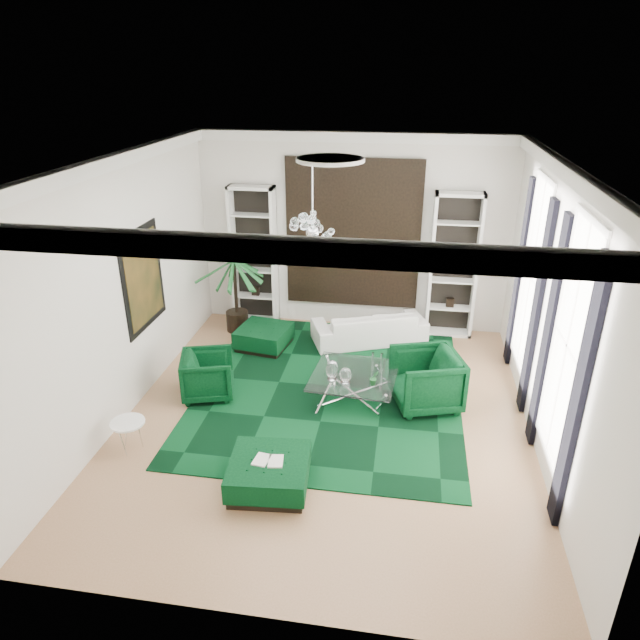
% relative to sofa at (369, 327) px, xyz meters
% --- Properties ---
extents(floor, '(6.00, 7.00, 0.02)m').
position_rel_sofa_xyz_m(floor, '(-0.44, -2.70, -0.32)').
color(floor, tan).
rests_on(floor, ground).
extents(ceiling, '(6.00, 7.00, 0.02)m').
position_rel_sofa_xyz_m(ceiling, '(-0.44, -2.70, 3.50)').
color(ceiling, white).
rests_on(ceiling, ground).
extents(wall_back, '(6.00, 0.02, 3.80)m').
position_rel_sofa_xyz_m(wall_back, '(-0.44, 0.81, 1.59)').
color(wall_back, silver).
rests_on(wall_back, ground).
extents(wall_front, '(6.00, 0.02, 3.80)m').
position_rel_sofa_xyz_m(wall_front, '(-0.44, -6.21, 1.59)').
color(wall_front, silver).
rests_on(wall_front, ground).
extents(wall_left, '(0.02, 7.00, 3.80)m').
position_rel_sofa_xyz_m(wall_left, '(-3.45, -2.70, 1.59)').
color(wall_left, silver).
rests_on(wall_left, ground).
extents(wall_right, '(0.02, 7.00, 3.80)m').
position_rel_sofa_xyz_m(wall_right, '(2.57, -2.70, 1.59)').
color(wall_right, silver).
rests_on(wall_right, ground).
extents(crown_molding, '(6.00, 7.00, 0.18)m').
position_rel_sofa_xyz_m(crown_molding, '(-0.44, -2.70, 3.39)').
color(crown_molding, white).
rests_on(crown_molding, ceiling).
extents(ceiling_medallion, '(0.90, 0.90, 0.05)m').
position_rel_sofa_xyz_m(ceiling_medallion, '(-0.44, -2.40, 3.46)').
color(ceiling_medallion, white).
rests_on(ceiling_medallion, ceiling).
extents(tapestry, '(2.50, 0.06, 2.80)m').
position_rel_sofa_xyz_m(tapestry, '(-0.44, 0.76, 1.59)').
color(tapestry, black).
rests_on(tapestry, wall_back).
extents(shelving_left, '(0.90, 0.38, 2.80)m').
position_rel_sofa_xyz_m(shelving_left, '(-2.39, 0.61, 1.09)').
color(shelving_left, white).
rests_on(shelving_left, floor).
extents(shelving_right, '(0.90, 0.38, 2.80)m').
position_rel_sofa_xyz_m(shelving_right, '(1.51, 0.61, 1.09)').
color(shelving_right, white).
rests_on(shelving_right, floor).
extents(painting, '(0.04, 1.30, 1.60)m').
position_rel_sofa_xyz_m(painting, '(-3.41, -2.10, 1.54)').
color(painting, black).
rests_on(painting, wall_left).
extents(window_near, '(0.03, 1.10, 2.90)m').
position_rel_sofa_xyz_m(window_near, '(2.55, -3.60, 1.59)').
color(window_near, white).
rests_on(window_near, wall_right).
extents(curtain_near_a, '(0.07, 0.30, 3.25)m').
position_rel_sofa_xyz_m(curtain_near_a, '(2.52, -4.38, 1.34)').
color(curtain_near_a, black).
rests_on(curtain_near_a, floor).
extents(curtain_near_b, '(0.07, 0.30, 3.25)m').
position_rel_sofa_xyz_m(curtain_near_b, '(2.52, -2.82, 1.34)').
color(curtain_near_b, black).
rests_on(curtain_near_b, floor).
extents(window_far, '(0.03, 1.10, 2.90)m').
position_rel_sofa_xyz_m(window_far, '(2.55, -1.20, 1.59)').
color(window_far, white).
rests_on(window_far, wall_right).
extents(curtain_far_a, '(0.07, 0.30, 3.25)m').
position_rel_sofa_xyz_m(curtain_far_a, '(2.52, -1.98, 1.34)').
color(curtain_far_a, black).
rests_on(curtain_far_a, floor).
extents(curtain_far_b, '(0.07, 0.30, 3.25)m').
position_rel_sofa_xyz_m(curtain_far_b, '(2.52, -0.42, 1.34)').
color(curtain_far_b, black).
rests_on(curtain_far_b, floor).
extents(rug, '(4.20, 5.00, 0.02)m').
position_rel_sofa_xyz_m(rug, '(-0.50, -1.83, -0.30)').
color(rug, black).
rests_on(rug, floor).
extents(sofa, '(2.29, 1.57, 0.62)m').
position_rel_sofa_xyz_m(sofa, '(0.00, 0.00, 0.00)').
color(sofa, white).
rests_on(sofa, floor).
extents(armchair_left, '(0.99, 0.98, 0.73)m').
position_rel_sofa_xyz_m(armchair_left, '(-2.40, -2.36, 0.06)').
color(armchair_left, black).
rests_on(armchair_left, floor).
extents(armchair_right, '(1.23, 1.21, 0.90)m').
position_rel_sofa_xyz_m(armchair_right, '(1.03, -2.12, 0.14)').
color(armchair_right, black).
rests_on(armchair_right, floor).
extents(coffee_table, '(1.41, 1.41, 0.45)m').
position_rel_sofa_xyz_m(coffee_table, '(-0.07, -2.13, -0.09)').
color(coffee_table, white).
rests_on(coffee_table, floor).
extents(ottoman_side, '(1.04, 1.04, 0.40)m').
position_rel_sofa_xyz_m(ottoman_side, '(-1.94, -0.55, -0.11)').
color(ottoman_side, black).
rests_on(ottoman_side, floor).
extents(ottoman_front, '(1.06, 1.06, 0.39)m').
position_rel_sofa_xyz_m(ottoman_front, '(-0.91, -4.35, -0.12)').
color(ottoman_front, black).
rests_on(ottoman_front, floor).
extents(book, '(0.38, 0.25, 0.03)m').
position_rel_sofa_xyz_m(book, '(-0.91, -4.35, 0.09)').
color(book, white).
rests_on(book, ottoman_front).
extents(side_table, '(0.56, 0.56, 0.45)m').
position_rel_sofa_xyz_m(side_table, '(-2.99, -3.92, -0.09)').
color(side_table, white).
rests_on(side_table, floor).
extents(palm, '(1.70, 1.70, 2.41)m').
position_rel_sofa_xyz_m(palm, '(-2.65, 0.10, 0.89)').
color(palm, '#1E642D').
rests_on(palm, floor).
extents(chandelier, '(0.80, 0.80, 0.64)m').
position_rel_sofa_xyz_m(chandelier, '(-0.64, -2.62, 2.54)').
color(chandelier, white).
rests_on(chandelier, ceiling).
extents(table_plant, '(0.17, 0.16, 0.25)m').
position_rel_sofa_xyz_m(table_plant, '(0.25, -2.40, 0.26)').
color(table_plant, '#1E642D').
rests_on(table_plant, coffee_table).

